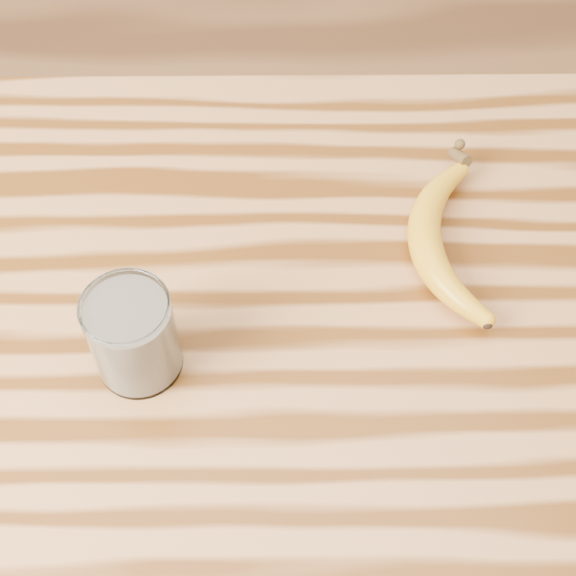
{
  "coord_description": "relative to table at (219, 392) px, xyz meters",
  "views": [
    {
      "loc": [
        0.08,
        -0.43,
        1.61
      ],
      "look_at": [
        0.08,
        0.04,
        0.93
      ],
      "focal_mm": 50.0,
      "sensor_mm": 36.0,
      "label": 1
    }
  ],
  "objects": [
    {
      "name": "table",
      "position": [
        0.0,
        0.0,
        0.0
      ],
      "size": [
        1.2,
        0.8,
        0.9
      ],
      "color": "#AC713F",
      "rests_on": "ground"
    },
    {
      "name": "smoothie_glass",
      "position": [
        -0.07,
        -0.03,
        0.18
      ],
      "size": [
        0.08,
        0.08,
        0.11
      ],
      "color": "white",
      "rests_on": "table"
    },
    {
      "name": "banana",
      "position": [
        0.23,
        0.11,
        0.15
      ],
      "size": [
        0.11,
        0.31,
        0.04
      ],
      "primitive_type": null,
      "rotation": [
        0.0,
        0.0,
        -0.0
      ],
      "color": "orange",
      "rests_on": "table"
    }
  ]
}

